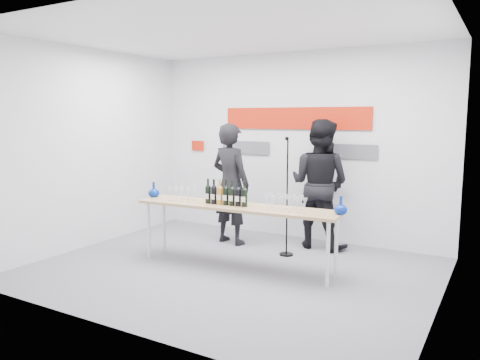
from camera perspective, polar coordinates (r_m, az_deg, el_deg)
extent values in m
plane|color=slate|center=(6.19, -1.09, -10.89)|extent=(5.00, 5.00, 0.00)
cube|color=silver|center=(7.66, 6.67, 4.11)|extent=(5.00, 0.04, 3.00)
cube|color=#BA1C08|center=(7.62, 6.63, 7.48)|extent=(2.50, 0.02, 0.35)
cube|color=#59595E|center=(8.04, 0.66, 3.98)|extent=(0.90, 0.02, 0.22)
cube|color=#59595E|center=(7.32, 13.05, 3.41)|extent=(0.90, 0.02, 0.22)
cube|color=#BA1C08|center=(8.57, -5.18, 4.18)|extent=(0.25, 0.02, 0.18)
cube|color=tan|center=(6.11, -0.47, -3.27)|extent=(2.79, 0.72, 0.04)
cylinder|color=silver|center=(6.72, -11.08, -6.01)|extent=(0.05, 0.05, 0.79)
cylinder|color=silver|center=(5.59, 10.66, -8.84)|extent=(0.05, 0.05, 0.79)
cylinder|color=silver|center=(7.01, -9.24, -5.40)|extent=(0.05, 0.05, 0.79)
cylinder|color=silver|center=(5.93, 11.64, -7.90)|extent=(0.05, 0.05, 0.79)
imported|color=black|center=(7.26, -1.15, -0.48)|extent=(0.75, 0.56, 1.88)
imported|color=black|center=(7.13, 9.64, -0.49)|extent=(1.01, 0.83, 1.94)
cylinder|color=black|center=(6.84, 5.66, -9.00)|extent=(0.20, 0.20, 0.02)
cylinder|color=black|center=(6.65, 5.75, -2.26)|extent=(0.02, 0.02, 1.65)
sphere|color=black|center=(6.53, 5.74, 5.05)|extent=(0.06, 0.06, 0.06)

